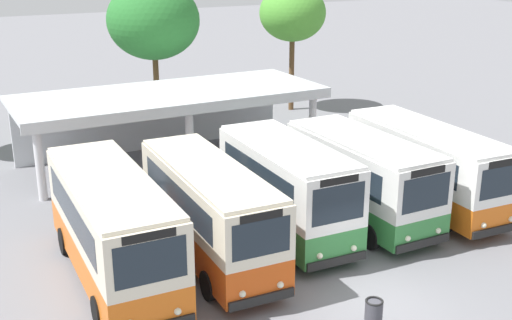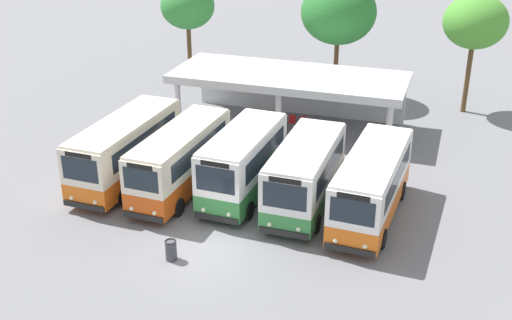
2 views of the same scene
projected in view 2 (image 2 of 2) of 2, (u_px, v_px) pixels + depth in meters
The scene contains 15 objects.
ground_plane at pixel (201, 251), 27.33m from camera, with size 180.00×180.00×0.00m, color slate.
city_bus_nearest_orange at pixel (126, 148), 32.73m from camera, with size 2.61×8.13×3.33m.
city_bus_second_in_row at pixel (181, 158), 31.67m from camera, with size 2.47×7.83×3.25m.
city_bus_middle_cream at pixel (243, 162), 31.08m from camera, with size 2.58×6.78×3.42m.
city_bus_fourth_amber at pixel (305, 174), 30.10m from camera, with size 2.51×7.01×3.25m.
city_bus_fifth_blue at pixel (372, 183), 29.22m from camera, with size 2.69×7.96×3.20m.
terminal_canopy at pixel (292, 82), 40.03m from camera, with size 14.28×5.65×3.40m.
waiting_chair_end_by_column at pixel (272, 118), 40.26m from camera, with size 0.44×0.44×0.86m.
waiting_chair_second_from_end at pixel (282, 120), 40.06m from camera, with size 0.44×0.44×0.86m.
waiting_chair_middle_seat at pixel (292, 121), 39.89m from camera, with size 0.44×0.44×0.86m.
waiting_chair_fourth_seat at pixel (302, 122), 39.71m from camera, with size 0.44×0.44×0.86m.
roadside_tree_behind_canopy at pixel (339, 12), 43.12m from camera, with size 5.08×5.08×8.16m.
roadside_tree_east_of_canopy at pixel (475, 22), 40.44m from camera, with size 4.04×4.04×7.72m.
roadside_tree_west_of_canopy at pixel (188, 6), 45.71m from camera, with size 3.85×3.85×7.51m.
litter_bin_apron at pixel (171, 250), 26.56m from camera, with size 0.49×0.49×0.90m.
Camera 2 is at (9.55, -21.32, 14.89)m, focal length 45.09 mm.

